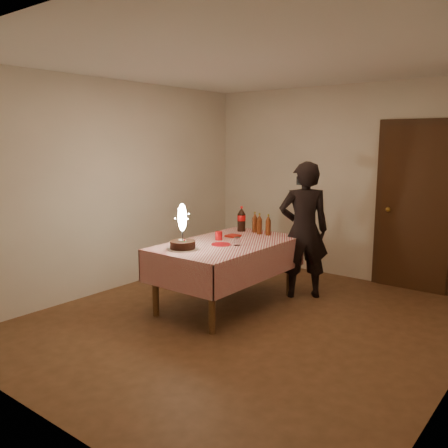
{
  "coord_description": "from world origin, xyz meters",
  "views": [
    {
      "loc": [
        2.7,
        -3.82,
        1.85
      ],
      "look_at": [
        -0.48,
        0.26,
        0.95
      ],
      "focal_mm": 38.0,
      "sensor_mm": 36.0,
      "label": 1
    }
  ],
  "objects_px": {
    "red_cup": "(219,236)",
    "photographer": "(304,230)",
    "amber_bottle_left": "(255,223)",
    "dining_table": "(227,251)",
    "birthday_cake": "(183,238)",
    "amber_bottle_mid": "(259,224)",
    "amber_bottle_right": "(268,225)",
    "red_plate": "(221,244)",
    "cola_bottle": "(241,219)",
    "clear_cup": "(237,241)"
  },
  "relations": [
    {
      "from": "cola_bottle",
      "to": "amber_bottle_right",
      "type": "xyz_separation_m",
      "value": [
        0.4,
        -0.01,
        -0.03
      ]
    },
    {
      "from": "birthday_cake",
      "to": "photographer",
      "type": "distance_m",
      "value": 1.53
    },
    {
      "from": "dining_table",
      "to": "amber_bottle_mid",
      "type": "height_order",
      "value": "amber_bottle_mid"
    },
    {
      "from": "amber_bottle_left",
      "to": "amber_bottle_right",
      "type": "height_order",
      "value": "same"
    },
    {
      "from": "red_plate",
      "to": "clear_cup",
      "type": "xyz_separation_m",
      "value": [
        0.16,
        0.08,
        0.04
      ]
    },
    {
      "from": "amber_bottle_right",
      "to": "red_plate",
      "type": "bearing_deg",
      "value": -98.34
    },
    {
      "from": "red_cup",
      "to": "amber_bottle_right",
      "type": "height_order",
      "value": "amber_bottle_right"
    },
    {
      "from": "red_plate",
      "to": "amber_bottle_mid",
      "type": "bearing_deg",
      "value": 90.76
    },
    {
      "from": "cola_bottle",
      "to": "amber_bottle_left",
      "type": "xyz_separation_m",
      "value": [
        0.17,
        0.05,
        -0.03
      ]
    },
    {
      "from": "clear_cup",
      "to": "amber_bottle_right",
      "type": "distance_m",
      "value": 0.7
    },
    {
      "from": "red_cup",
      "to": "photographer",
      "type": "bearing_deg",
      "value": 48.69
    },
    {
      "from": "red_cup",
      "to": "photographer",
      "type": "relative_size",
      "value": 0.06
    },
    {
      "from": "red_cup",
      "to": "cola_bottle",
      "type": "height_order",
      "value": "cola_bottle"
    },
    {
      "from": "dining_table",
      "to": "amber_bottle_right",
      "type": "xyz_separation_m",
      "value": [
        0.14,
        0.63,
        0.22
      ]
    },
    {
      "from": "dining_table",
      "to": "birthday_cake",
      "type": "xyz_separation_m",
      "value": [
        -0.16,
        -0.55,
        0.22
      ]
    },
    {
      "from": "red_plate",
      "to": "birthday_cake",
      "type": "bearing_deg",
      "value": -114.65
    },
    {
      "from": "cola_bottle",
      "to": "birthday_cake",
      "type": "bearing_deg",
      "value": -85.12
    },
    {
      "from": "red_cup",
      "to": "photographer",
      "type": "xyz_separation_m",
      "value": [
        0.68,
        0.77,
        0.03
      ]
    },
    {
      "from": "dining_table",
      "to": "red_cup",
      "type": "xyz_separation_m",
      "value": [
        -0.15,
        0.04,
        0.15
      ]
    },
    {
      "from": "birthday_cake",
      "to": "amber_bottle_right",
      "type": "bearing_deg",
      "value": 75.7
    },
    {
      "from": "photographer",
      "to": "red_plate",
      "type": "bearing_deg",
      "value": -117.7
    },
    {
      "from": "red_plate",
      "to": "photographer",
      "type": "relative_size",
      "value": 0.14
    },
    {
      "from": "red_plate",
      "to": "red_cup",
      "type": "relative_size",
      "value": 2.2
    },
    {
      "from": "red_cup",
      "to": "birthday_cake",
      "type": "bearing_deg",
      "value": -91.12
    },
    {
      "from": "red_cup",
      "to": "amber_bottle_left",
      "type": "relative_size",
      "value": 0.39
    },
    {
      "from": "red_cup",
      "to": "photographer",
      "type": "height_order",
      "value": "photographer"
    },
    {
      "from": "red_cup",
      "to": "amber_bottle_right",
      "type": "distance_m",
      "value": 0.66
    },
    {
      "from": "red_cup",
      "to": "clear_cup",
      "type": "height_order",
      "value": "red_cup"
    },
    {
      "from": "red_plate",
      "to": "cola_bottle",
      "type": "xyz_separation_m",
      "value": [
        -0.29,
        0.78,
        0.15
      ]
    },
    {
      "from": "red_cup",
      "to": "amber_bottle_left",
      "type": "height_order",
      "value": "amber_bottle_left"
    },
    {
      "from": "birthday_cake",
      "to": "amber_bottle_mid",
      "type": "xyz_separation_m",
      "value": [
        0.18,
        1.18,
        -0.0
      ]
    },
    {
      "from": "amber_bottle_mid",
      "to": "red_plate",
      "type": "bearing_deg",
      "value": -89.24
    },
    {
      "from": "red_cup",
      "to": "amber_bottle_mid",
      "type": "relative_size",
      "value": 0.39
    },
    {
      "from": "dining_table",
      "to": "amber_bottle_right",
      "type": "bearing_deg",
      "value": 77.38
    },
    {
      "from": "dining_table",
      "to": "cola_bottle",
      "type": "xyz_separation_m",
      "value": [
        -0.26,
        0.64,
        0.25
      ]
    },
    {
      "from": "birthday_cake",
      "to": "photographer",
      "type": "relative_size",
      "value": 0.3
    },
    {
      "from": "dining_table",
      "to": "amber_bottle_left",
      "type": "relative_size",
      "value": 6.75
    },
    {
      "from": "red_plate",
      "to": "amber_bottle_left",
      "type": "distance_m",
      "value": 0.85
    },
    {
      "from": "photographer",
      "to": "red_cup",
      "type": "bearing_deg",
      "value": -131.31
    },
    {
      "from": "cola_bottle",
      "to": "clear_cup",
      "type": "bearing_deg",
      "value": -57.34
    },
    {
      "from": "amber_bottle_right",
      "to": "amber_bottle_mid",
      "type": "bearing_deg",
      "value": -177.89
    },
    {
      "from": "dining_table",
      "to": "amber_bottle_mid",
      "type": "bearing_deg",
      "value": 88.35
    },
    {
      "from": "amber_bottle_mid",
      "to": "clear_cup",
      "type": "bearing_deg",
      "value": -76.0
    },
    {
      "from": "dining_table",
      "to": "amber_bottle_right",
      "type": "height_order",
      "value": "amber_bottle_right"
    },
    {
      "from": "amber_bottle_left",
      "to": "photographer",
      "type": "height_order",
      "value": "photographer"
    },
    {
      "from": "dining_table",
      "to": "amber_bottle_left",
      "type": "bearing_deg",
      "value": 97.53
    },
    {
      "from": "red_plate",
      "to": "amber_bottle_mid",
      "type": "relative_size",
      "value": 0.86
    },
    {
      "from": "red_plate",
      "to": "amber_bottle_left",
      "type": "bearing_deg",
      "value": 98.19
    },
    {
      "from": "red_cup",
      "to": "amber_bottle_left",
      "type": "xyz_separation_m",
      "value": [
        0.06,
        0.65,
        0.07
      ]
    },
    {
      "from": "dining_table",
      "to": "red_plate",
      "type": "bearing_deg",
      "value": -78.61
    }
  ]
}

